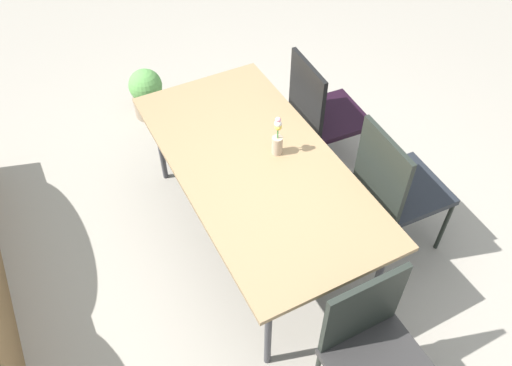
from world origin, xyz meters
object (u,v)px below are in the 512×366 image
chair_near_left (395,184)px  chair_end_left (374,350)px  chair_near_right (321,110)px  flower_vase (277,138)px  potted_plant (147,93)px  dining_table (256,168)px

chair_near_left → chair_end_left: chair_near_left is taller
chair_near_right → flower_vase: bearing=-52.6°
flower_vase → chair_near_left: bearing=-126.4°
chair_near_right → potted_plant: size_ratio=2.17×
flower_vase → potted_plant: flower_vase is taller
chair_near_right → chair_near_left: size_ratio=0.97×
potted_plant → chair_end_left: bearing=-175.9°
chair_near_left → potted_plant: chair_near_left is taller
chair_end_left → flower_vase: flower_vase is taller
chair_near_right → chair_end_left: 1.81m
chair_end_left → flower_vase: bearing=-97.0°
chair_near_left → potted_plant: (2.02, 0.95, -0.33)m
chair_near_left → flower_vase: bearing=-123.8°
chair_end_left → flower_vase: size_ratio=3.45×
chair_near_left → chair_end_left: (-0.81, 0.75, -0.02)m
flower_vase → dining_table: bearing=98.3°
dining_table → chair_near_left: (-0.42, -0.75, -0.12)m
chair_near_right → chair_end_left: size_ratio=1.01×
chair_near_right → flower_vase: size_ratio=3.49×
chair_near_right → chair_end_left: (-1.65, 0.75, 0.01)m
chair_near_left → chair_end_left: size_ratio=1.04×
potted_plant → dining_table: bearing=-172.7°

